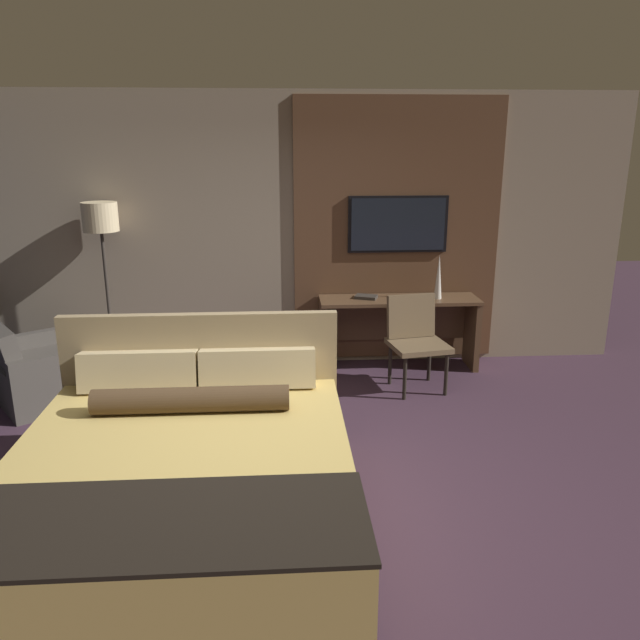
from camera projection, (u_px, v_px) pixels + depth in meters
ground_plane at (288, 488)px, 4.32m from camera, size 16.00×16.00×0.00m
wall_back_tv_panel at (296, 233)px, 6.43m from camera, size 7.20×0.09×2.80m
bed at (184, 483)px, 3.74m from camera, size 2.02×2.24×1.11m
desk at (398, 321)px, 6.50m from camera, size 1.64×0.45×0.76m
tv at (398, 224)px, 6.40m from camera, size 1.03×0.04×0.58m
desk_chair at (415, 334)px, 5.97m from camera, size 0.59×0.59×0.89m
armchair_by_window at (45, 373)px, 5.73m from camera, size 1.20×1.21×0.78m
floor_lamp at (101, 231)px, 6.05m from camera, size 0.34×0.34×1.75m
vase_tall at (439, 277)px, 6.33m from camera, size 0.08×0.08×0.46m
book at (366, 297)px, 6.40m from camera, size 0.26×0.22×0.03m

